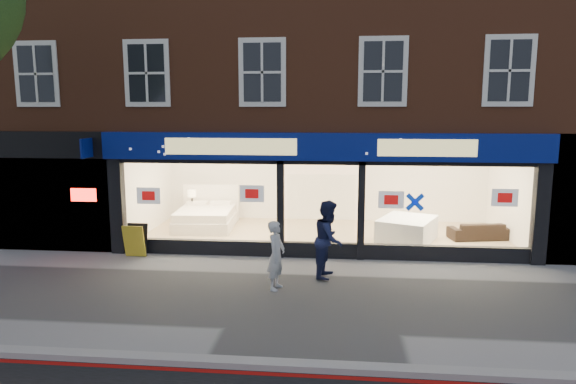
# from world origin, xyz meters

# --- Properties ---
(ground) EXTENTS (120.00, 120.00, 0.00)m
(ground) POSITION_xyz_m (0.00, 0.00, 0.00)
(ground) COLOR gray
(ground) RESTS_ON ground
(kerb_line) EXTENTS (60.00, 0.10, 0.01)m
(kerb_line) POSITION_xyz_m (0.00, -3.10, 0.01)
(kerb_line) COLOR #8C0A07
(kerb_line) RESTS_ON ground
(kerb_stone) EXTENTS (60.00, 0.25, 0.12)m
(kerb_stone) POSITION_xyz_m (0.00, -2.90, 0.06)
(kerb_stone) COLOR gray
(kerb_stone) RESTS_ON ground
(showroom_floor) EXTENTS (11.00, 4.50, 0.10)m
(showroom_floor) POSITION_xyz_m (0.00, 5.25, 0.05)
(showroom_floor) COLOR tan
(showroom_floor) RESTS_ON ground
(building) EXTENTS (19.00, 8.26, 10.30)m
(building) POSITION_xyz_m (-0.02, 6.93, 6.67)
(building) COLOR brown
(building) RESTS_ON ground
(display_bed) EXTENTS (1.95, 2.31, 1.25)m
(display_bed) POSITION_xyz_m (-3.79, 5.80, 0.45)
(display_bed) COLOR white
(display_bed) RESTS_ON showroom_floor
(bedside_table) EXTENTS (0.57, 0.57, 0.55)m
(bedside_table) POSITION_xyz_m (-4.40, 6.36, 0.38)
(bedside_table) COLOR brown
(bedside_table) RESTS_ON showroom_floor
(mattress_stack) EXTENTS (1.96, 2.15, 0.69)m
(mattress_stack) POSITION_xyz_m (2.45, 4.62, 0.44)
(mattress_stack) COLOR white
(mattress_stack) RESTS_ON showroom_floor
(sofa) EXTENTS (1.82, 0.98, 0.50)m
(sofa) POSITION_xyz_m (4.60, 5.11, 0.35)
(sofa) COLOR black
(sofa) RESTS_ON showroom_floor
(a_board) EXTENTS (0.58, 0.38, 0.88)m
(a_board) POSITION_xyz_m (-4.90, 2.70, 0.44)
(a_board) COLOR gold
(a_board) RESTS_ON ground
(pedestrian_grey) EXTENTS (0.48, 0.62, 1.51)m
(pedestrian_grey) POSITION_xyz_m (-0.87, 0.58, 0.76)
(pedestrian_grey) COLOR #B6BABF
(pedestrian_grey) RESTS_ON ground
(pedestrian_blue) EXTENTS (0.83, 0.99, 1.81)m
(pedestrian_blue) POSITION_xyz_m (0.25, 1.52, 0.91)
(pedestrian_blue) COLOR #171D42
(pedestrian_blue) RESTS_ON ground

